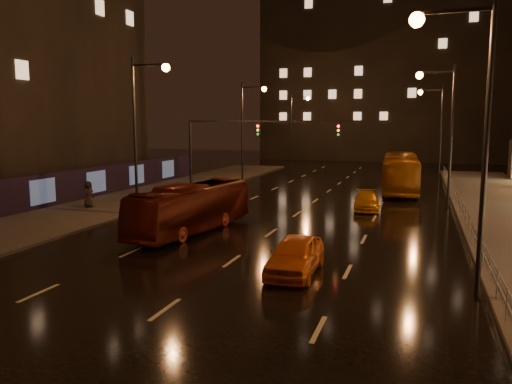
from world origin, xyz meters
TOP-DOWN VIEW (x-y plane):
  - ground at (0.00, 20.00)m, footprint 140.00×140.00m
  - sidewalk_left at (-13.50, 15.00)m, footprint 7.00×70.00m
  - building_distant at (4.00, 72.00)m, footprint 44.00×16.00m
  - hoarding_left at (-17.20, 12.00)m, footprint 0.30×46.00m
  - traffic_signal at (-5.06, 20.00)m, footprint 15.31×0.32m
  - streetlight_right at (8.92, 2.00)m, footprint 2.64×0.50m
  - railing_right at (10.20, 18.00)m, footprint 0.05×56.00m
  - bus_red at (-4.26, 8.94)m, footprint 3.44×9.79m
  - bus_curb at (6.00, 29.35)m, footprint 3.42×12.19m
  - taxi_near at (3.05, 3.09)m, footprint 1.83×4.45m
  - taxi_far at (4.19, 19.18)m, footprint 2.11×4.37m
  - pedestrian_c at (-14.15, 13.13)m, footprint 0.61×0.92m

SIDE VIEW (x-z plane):
  - ground at x=0.00m, z-range 0.00..0.00m
  - sidewalk_left at x=-13.50m, z-range 0.00..0.15m
  - taxi_far at x=4.19m, z-range 0.00..1.23m
  - taxi_near at x=3.05m, z-range 0.00..1.51m
  - railing_right at x=10.20m, z-range 0.40..1.40m
  - pedestrian_c at x=-14.15m, z-range 0.15..1.99m
  - hoarding_left at x=-17.20m, z-range 0.00..2.50m
  - bus_red at x=-4.26m, z-range 0.00..2.67m
  - bus_curb at x=6.00m, z-range 0.00..3.36m
  - traffic_signal at x=-5.06m, z-range 1.64..7.84m
  - streetlight_right at x=8.92m, z-range 1.43..11.43m
  - building_distant at x=4.00m, z-range 0.00..36.00m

